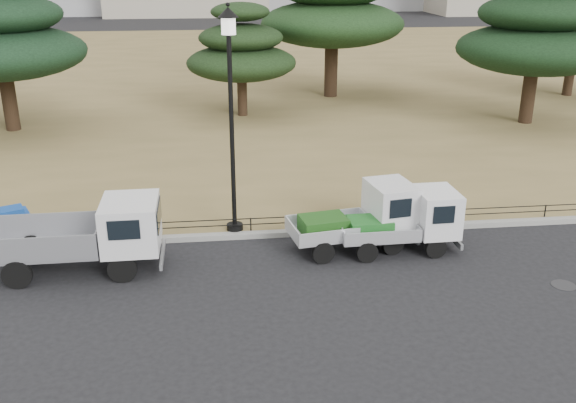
{
  "coord_description": "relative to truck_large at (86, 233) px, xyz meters",
  "views": [
    {
      "loc": [
        -1.92,
        -14.39,
        7.59
      ],
      "look_at": [
        0.0,
        2.0,
        1.3
      ],
      "focal_mm": 40.0,
      "sensor_mm": 36.0,
      "label": 1
    }
  ],
  "objects": [
    {
      "name": "pine_east_far",
      "position": [
        23.65,
        19.26,
        2.65
      ],
      "size": [
        6.09,
        6.09,
        6.12
      ],
      "color": "black",
      "rests_on": "lawn"
    },
    {
      "name": "curb",
      "position": [
        5.29,
        1.57,
        -0.96
      ],
      "size": [
        120.0,
        0.25,
        0.16
      ],
      "primitive_type": "cube",
      "color": "gray",
      "rests_on": "ground"
    },
    {
      "name": "tarp_pile",
      "position": [
        -2.63,
        2.12,
        -0.52
      ],
      "size": [
        1.65,
        1.47,
        0.9
      ],
      "rotation": [
        0.0,
        0.0,
        0.43
      ],
      "color": "#1548A7",
      "rests_on": "lawn"
    },
    {
      "name": "ground",
      "position": [
        5.29,
        -1.03,
        -1.04
      ],
      "size": [
        220.0,
        220.0,
        0.0
      ],
      "primitive_type": "plane",
      "color": "black"
    },
    {
      "name": "lawn",
      "position": [
        5.29,
        29.57,
        -0.96
      ],
      "size": [
        120.0,
        56.0,
        0.15
      ],
      "primitive_type": "cube",
      "color": "olive",
      "rests_on": "ground"
    },
    {
      "name": "street_lamp",
      "position": [
        3.83,
        1.87,
        3.34
      ],
      "size": [
        0.56,
        0.56,
        6.25
      ],
      "color": "black",
      "rests_on": "lawn"
    },
    {
      "name": "pine_center_left",
      "position": [
        4.8,
        16.4,
        2.28
      ],
      "size": [
        5.39,
        5.39,
        5.48
      ],
      "color": "black",
      "rests_on": "lawn"
    },
    {
      "name": "pipe_fence",
      "position": [
        5.29,
        1.72,
        -0.6
      ],
      "size": [
        38.0,
        0.04,
        0.4
      ],
      "color": "black",
      "rests_on": "lawn"
    },
    {
      "name": "truck_large",
      "position": [
        0.0,
        0.0,
        0.0
      ],
      "size": [
        4.29,
        1.77,
        1.86
      ],
      "rotation": [
        0.0,
        0.0,
        0.01
      ],
      "color": "black",
      "rests_on": "ground"
    },
    {
      "name": "manhole",
      "position": [
        11.79,
        -2.23,
        -1.03
      ],
      "size": [
        0.6,
        0.6,
        0.01
      ],
      "primitive_type": "cylinder",
      "color": "#2D2D30",
      "rests_on": "ground"
    },
    {
      "name": "pine_east_near",
      "position": [
        18.25,
        13.31,
        3.31
      ],
      "size": [
        7.2,
        7.2,
        7.27
      ],
      "color": "black",
      "rests_on": "lawn"
    },
    {
      "name": "pine_center_right",
      "position": [
        10.03,
        20.57,
        3.98
      ],
      "size": [
        7.91,
        7.91,
        8.39
      ],
      "color": "black",
      "rests_on": "lawn"
    },
    {
      "name": "truck_kei_rear",
      "position": [
        8.49,
        0.27,
        -0.19
      ],
      "size": [
        3.25,
        1.47,
        1.69
      ],
      "rotation": [
        0.0,
        0.0,
        0.03
      ],
      "color": "black",
      "rests_on": "ground"
    },
    {
      "name": "truck_kei_front",
      "position": [
        7.29,
        0.56,
        -0.14
      ],
      "size": [
        3.59,
        1.96,
        1.8
      ],
      "rotation": [
        0.0,
        0.0,
        0.16
      ],
      "color": "black",
      "rests_on": "ground"
    }
  ]
}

